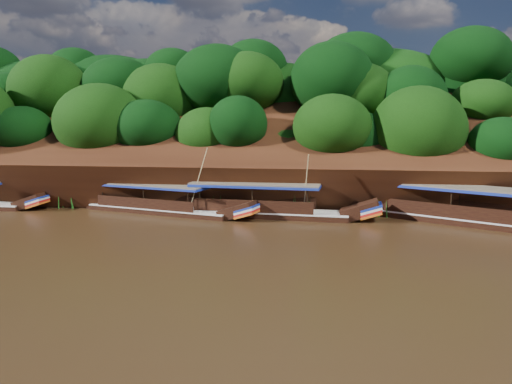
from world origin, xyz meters
TOP-DOWN VIEW (x-y plane):
  - ground at (0.00, 0.00)m, footprint 160.00×160.00m
  - riverbank at (-0.01, 22.73)m, footprint 120.00×30.06m
  - boat_0 at (12.77, 7.17)m, footprint 15.52×9.98m
  - boat_1 at (-1.80, 8.29)m, footprint 15.12×3.47m
  - boat_2 at (-10.42, 8.58)m, footprint 14.54×5.66m
  - reeds at (-3.81, 9.56)m, footprint 49.06×2.36m

SIDE VIEW (x-z plane):
  - ground at x=0.00m, z-range 0.00..0.00m
  - boat_2 at x=-10.42m, z-range -2.33..3.37m
  - boat_1 at x=-1.80m, z-range -2.12..3.30m
  - boat_0 at x=12.77m, z-range -3.00..4.21m
  - reeds at x=-3.81m, z-range -0.17..1.95m
  - riverbank at x=-0.01m, z-range -7.81..11.59m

